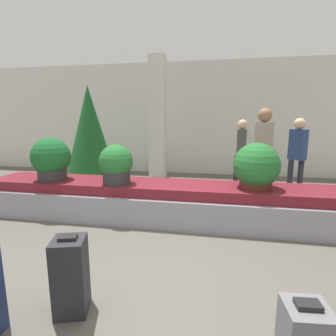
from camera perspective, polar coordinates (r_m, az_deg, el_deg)
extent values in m
plane|color=#59544C|center=(2.85, -7.01, -23.55)|extent=(18.00, 18.00, 0.00)
cube|color=silver|center=(7.76, 5.21, 10.58)|extent=(18.00, 0.06, 3.20)
cube|color=gray|center=(4.27, 0.00, -8.26)|extent=(6.29, 0.95, 0.43)
cube|color=maroon|center=(4.18, 0.00, -4.43)|extent=(6.04, 0.79, 0.16)
cube|color=silver|center=(7.05, -2.24, 10.61)|extent=(0.42, 0.42, 3.20)
cube|color=#232328|center=(2.47, -20.42, -21.16)|extent=(0.32, 0.33, 0.65)
cube|color=black|center=(2.31, -20.98, -13.97)|extent=(0.16, 0.13, 0.03)
cube|color=black|center=(1.81, 28.19, -24.76)|extent=(0.14, 0.10, 0.03)
cylinder|color=#4C2319|center=(4.09, 18.49, -3.08)|extent=(0.46, 0.46, 0.15)
sphere|color=#236B2D|center=(4.04, 18.71, 0.52)|extent=(0.67, 0.67, 0.67)
cylinder|color=#2D2D2D|center=(4.21, -11.13, -1.95)|extent=(0.42, 0.42, 0.21)
sphere|color=#236B2D|center=(4.16, -11.25, 1.44)|extent=(0.53, 0.53, 0.53)
cylinder|color=#2D2D2D|center=(4.81, -23.87, -1.07)|extent=(0.46, 0.46, 0.22)
sphere|color=#195B28|center=(4.77, -24.13, 2.26)|extent=(0.64, 0.64, 0.64)
cylinder|color=#282833|center=(5.24, 18.41, -2.82)|extent=(0.11, 0.11, 0.86)
cylinder|color=#282833|center=(5.27, 20.56, -2.88)|extent=(0.11, 0.11, 0.86)
cube|color=gray|center=(5.14, 20.02, 5.54)|extent=(0.33, 0.20, 0.68)
sphere|color=#936B4C|center=(5.12, 20.35, 10.73)|extent=(0.25, 0.25, 0.25)
cylinder|color=#282833|center=(6.06, 24.98, -1.91)|extent=(0.11, 0.11, 0.78)
cylinder|color=#282833|center=(6.11, 26.80, -1.96)|extent=(0.11, 0.11, 0.78)
cube|color=navy|center=(5.98, 26.43, 4.59)|extent=(0.34, 0.36, 0.62)
sphere|color=beige|center=(5.96, 26.76, 8.61)|extent=(0.23, 0.23, 0.23)
cylinder|color=#282833|center=(6.42, 14.55, -0.67)|extent=(0.11, 0.11, 0.76)
cylinder|color=#282833|center=(6.43, 16.33, -0.72)|extent=(0.11, 0.11, 0.76)
cube|color=#474C47|center=(6.33, 15.75, 5.38)|extent=(0.24, 0.35, 0.60)
sphere|color=beige|center=(6.31, 15.94, 9.12)|extent=(0.22, 0.22, 0.22)
cylinder|color=#4C331E|center=(6.59, -16.15, -3.05)|extent=(0.16, 0.16, 0.18)
cone|color=#195623|center=(6.42, -16.69, 7.23)|extent=(1.19, 1.19, 2.18)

